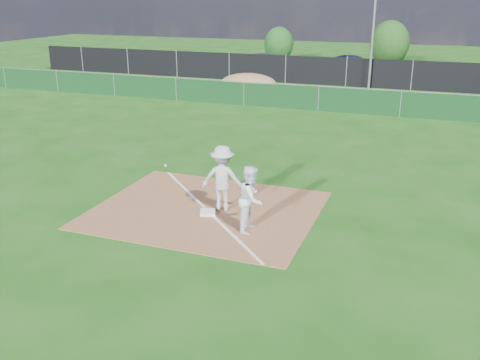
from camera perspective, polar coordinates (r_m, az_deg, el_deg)
name	(u,v)px	position (r m, az deg, el deg)	size (l,w,h in m)	color
ground	(292,134)	(22.90, 5.56, 4.93)	(90.00, 90.00, 0.00)	#184D10
infield_dirt	(206,210)	(14.80, -3.63, -3.17)	(6.00, 5.00, 0.02)	brown
foul_line	(206,209)	(14.79, -3.63, -3.12)	(0.08, 7.00, 0.01)	white
green_fence	(318,99)	(27.52, 8.36, 8.54)	(44.00, 0.05, 1.20)	black
dirt_mound	(248,83)	(32.19, 0.90, 10.27)	(3.38, 2.60, 1.17)	#936C47
black_fence	(346,72)	(35.24, 11.27, 11.22)	(46.00, 0.04, 1.80)	black
parking_lot	(357,76)	(40.26, 12.42, 10.83)	(46.00, 9.00, 0.01)	black
light_pole	(374,22)	(34.44, 14.08, 16.03)	(0.16, 0.16, 8.00)	slate
first_base	(208,212)	(14.48, -3.47, -3.46)	(0.40, 0.40, 0.08)	white
play_at_first	(223,178)	(14.47, -1.87, 0.20)	(2.46, 0.86, 1.81)	silver
runner	(251,199)	(13.23, 1.21, -2.00)	(0.83, 0.65, 1.71)	white
car_left	(270,62)	(40.96, 3.21, 12.46)	(1.79, 4.46, 1.52)	#B1B4BA
car_mid	(356,67)	(38.86, 12.31, 11.69)	(1.61, 4.62, 1.52)	black
car_right	(420,72)	(38.57, 18.60, 10.86)	(1.73, 4.25, 1.23)	black
tree_left	(279,44)	(47.13, 4.16, 14.26)	(2.50, 2.50, 2.96)	#382316
tree_mid	(390,43)	(45.22, 15.67, 13.86)	(3.08, 3.08, 3.65)	#382316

